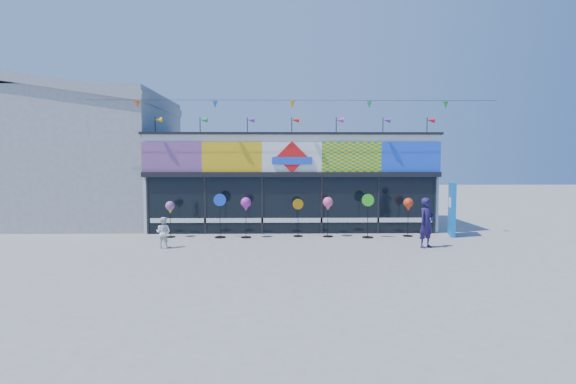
{
  "coord_description": "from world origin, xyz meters",
  "views": [
    {
      "loc": [
        -0.46,
        -14.62,
        2.95
      ],
      "look_at": [
        -0.18,
        2.0,
        1.79
      ],
      "focal_mm": 28.0,
      "sensor_mm": 36.0,
      "label": 1
    }
  ],
  "objects_px": {
    "spinner_1": "(220,214)",
    "spinner_6": "(408,206)",
    "spinner_0": "(170,208)",
    "spinner_2": "(246,205)",
    "blue_sign": "(452,209)",
    "spinner_3": "(298,217)",
    "spinner_5": "(368,215)",
    "adult_man": "(427,223)",
    "child": "(163,232)",
    "spinner_4": "(328,205)"
  },
  "relations": [
    {
      "from": "blue_sign",
      "to": "spinner_2",
      "type": "xyz_separation_m",
      "value": [
        -8.08,
        -0.36,
        0.19
      ]
    },
    {
      "from": "spinner_6",
      "to": "child",
      "type": "distance_m",
      "value": 9.24
    },
    {
      "from": "spinner_5",
      "to": "spinner_6",
      "type": "relative_size",
      "value": 1.12
    },
    {
      "from": "spinner_4",
      "to": "adult_man",
      "type": "distance_m",
      "value": 3.86
    },
    {
      "from": "spinner_5",
      "to": "adult_man",
      "type": "relative_size",
      "value": 0.99
    },
    {
      "from": "blue_sign",
      "to": "child",
      "type": "relative_size",
      "value": 1.99
    },
    {
      "from": "spinner_4",
      "to": "spinner_5",
      "type": "distance_m",
      "value": 1.57
    },
    {
      "from": "blue_sign",
      "to": "adult_man",
      "type": "relative_size",
      "value": 1.23
    },
    {
      "from": "spinner_1",
      "to": "spinner_4",
      "type": "relative_size",
      "value": 1.09
    },
    {
      "from": "blue_sign",
      "to": "spinner_5",
      "type": "height_order",
      "value": "blue_sign"
    },
    {
      "from": "spinner_2",
      "to": "spinner_3",
      "type": "xyz_separation_m",
      "value": [
        2.01,
        0.25,
        -0.47
      ]
    },
    {
      "from": "spinner_2",
      "to": "spinner_1",
      "type": "bearing_deg",
      "value": 178.46
    },
    {
      "from": "spinner_0",
      "to": "spinner_4",
      "type": "xyz_separation_m",
      "value": [
        6.09,
        0.02,
        0.12
      ]
    },
    {
      "from": "spinner_0",
      "to": "spinner_3",
      "type": "distance_m",
      "value": 4.95
    },
    {
      "from": "spinner_4",
      "to": "adult_man",
      "type": "xyz_separation_m",
      "value": [
        3.12,
        -2.23,
        -0.39
      ]
    },
    {
      "from": "spinner_3",
      "to": "spinner_5",
      "type": "relative_size",
      "value": 0.87
    },
    {
      "from": "spinner_6",
      "to": "adult_man",
      "type": "distance_m",
      "value": 2.31
    },
    {
      "from": "spinner_0",
      "to": "child",
      "type": "bearing_deg",
      "value": -82.51
    },
    {
      "from": "spinner_3",
      "to": "adult_man",
      "type": "distance_m",
      "value": 4.86
    },
    {
      "from": "spinner_3",
      "to": "spinner_4",
      "type": "relative_size",
      "value": 0.95
    },
    {
      "from": "blue_sign",
      "to": "spinner_0",
      "type": "xyz_separation_m",
      "value": [
        -11.0,
        -0.21,
        0.07
      ]
    },
    {
      "from": "spinner_3",
      "to": "spinner_6",
      "type": "relative_size",
      "value": 0.98
    },
    {
      "from": "child",
      "to": "spinner_6",
      "type": "bearing_deg",
      "value": -153.24
    },
    {
      "from": "adult_man",
      "to": "blue_sign",
      "type": "bearing_deg",
      "value": 20.98
    },
    {
      "from": "spinner_1",
      "to": "spinner_6",
      "type": "xyz_separation_m",
      "value": [
        7.31,
        0.19,
        0.31
      ]
    },
    {
      "from": "spinner_1",
      "to": "child",
      "type": "bearing_deg",
      "value": -129.46
    },
    {
      "from": "adult_man",
      "to": "spinner_3",
      "type": "bearing_deg",
      "value": 119.04
    },
    {
      "from": "spinner_0",
      "to": "spinner_2",
      "type": "bearing_deg",
      "value": -2.77
    },
    {
      "from": "spinner_4",
      "to": "spinner_1",
      "type": "bearing_deg",
      "value": -178.14
    },
    {
      "from": "child",
      "to": "spinner_4",
      "type": "bearing_deg",
      "value": -146.81
    },
    {
      "from": "spinner_2",
      "to": "child",
      "type": "distance_m",
      "value": 3.38
    },
    {
      "from": "spinner_0",
      "to": "spinner_5",
      "type": "xyz_separation_m",
      "value": [
        7.59,
        -0.22,
        -0.23
      ]
    },
    {
      "from": "adult_man",
      "to": "child",
      "type": "relative_size",
      "value": 1.61
    },
    {
      "from": "spinner_1",
      "to": "adult_man",
      "type": "height_order",
      "value": "adult_man"
    },
    {
      "from": "spinner_1",
      "to": "spinner_2",
      "type": "xyz_separation_m",
      "value": [
        1.0,
        -0.03,
        0.35
      ]
    },
    {
      "from": "spinner_0",
      "to": "spinner_4",
      "type": "height_order",
      "value": "spinner_4"
    },
    {
      "from": "spinner_0",
      "to": "spinner_6",
      "type": "relative_size",
      "value": 0.93
    },
    {
      "from": "spinner_3",
      "to": "spinner_5",
      "type": "height_order",
      "value": "spinner_5"
    },
    {
      "from": "spinner_0",
      "to": "spinner_3",
      "type": "height_order",
      "value": "spinner_3"
    },
    {
      "from": "spinner_0",
      "to": "spinner_1",
      "type": "height_order",
      "value": "spinner_1"
    },
    {
      "from": "spinner_0",
      "to": "child",
      "type": "height_order",
      "value": "spinner_0"
    },
    {
      "from": "spinner_0",
      "to": "spinner_1",
      "type": "bearing_deg",
      "value": -3.41
    },
    {
      "from": "spinner_5",
      "to": "spinner_1",
      "type": "bearing_deg",
      "value": 178.93
    },
    {
      "from": "spinner_2",
      "to": "spinner_5",
      "type": "height_order",
      "value": "spinner_5"
    },
    {
      "from": "spinner_0",
      "to": "spinner_5",
      "type": "distance_m",
      "value": 7.6
    },
    {
      "from": "adult_man",
      "to": "spinner_5",
      "type": "bearing_deg",
      "value": 96.58
    },
    {
      "from": "spinner_1",
      "to": "adult_man",
      "type": "bearing_deg",
      "value": -16.03
    },
    {
      "from": "blue_sign",
      "to": "spinner_3",
      "type": "xyz_separation_m",
      "value": [
        -6.07,
        -0.11,
        -0.28
      ]
    },
    {
      "from": "spinner_3",
      "to": "child",
      "type": "distance_m",
      "value": 5.16
    },
    {
      "from": "spinner_3",
      "to": "adult_man",
      "type": "xyz_separation_m",
      "value": [
        4.28,
        -2.31,
        0.07
      ]
    }
  ]
}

